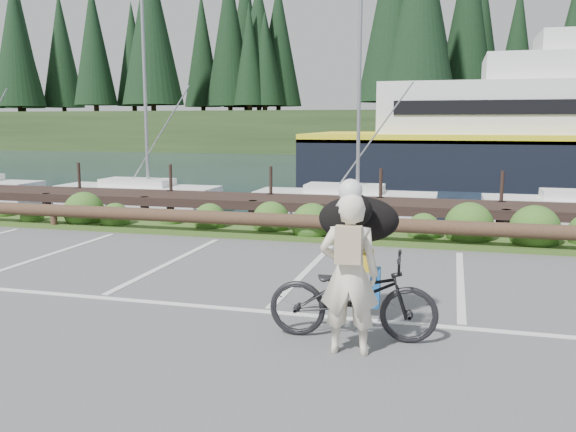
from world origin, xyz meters
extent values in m
plane|color=#505052|center=(0.00, 0.00, 0.00)|extent=(72.00, 72.00, 0.00)
plane|color=#162436|center=(0.00, 48.00, -1.20)|extent=(160.00, 160.00, 0.00)
cube|color=#3D5B21|center=(0.00, 5.30, 0.05)|extent=(34.00, 1.60, 0.10)
imported|color=black|center=(1.31, -1.12, 0.53)|extent=(2.06, 0.84, 1.06)
imported|color=#F3E7CE|center=(1.34, -1.59, 0.91)|extent=(0.69, 0.48, 1.83)
ellipsoid|color=black|center=(1.27, -0.47, 1.36)|extent=(0.57, 1.07, 0.60)
camera|label=1|loc=(2.41, -8.13, 2.59)|focal=38.00mm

